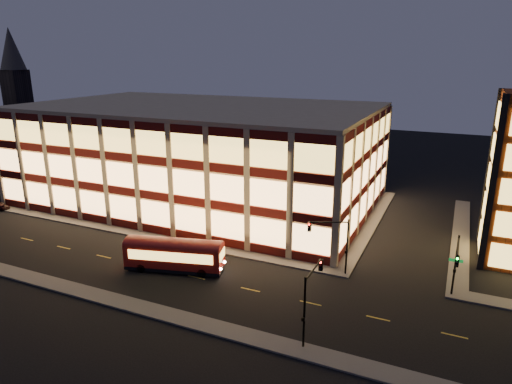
% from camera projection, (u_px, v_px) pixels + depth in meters
% --- Properties ---
extents(ground, '(200.00, 200.00, 0.00)m').
position_uv_depth(ground, '(152.00, 240.00, 55.04)').
color(ground, black).
rests_on(ground, ground).
extents(sidewalk_office_south, '(54.00, 2.00, 0.15)m').
position_uv_depth(sidewalk_office_south, '(137.00, 233.00, 57.08)').
color(sidewalk_office_south, '#514F4C').
rests_on(sidewalk_office_south, ground).
extents(sidewalk_office_east, '(2.00, 30.00, 0.15)m').
position_uv_depth(sidewalk_office_east, '(371.00, 222.00, 60.73)').
color(sidewalk_office_east, '#514F4C').
rests_on(sidewalk_office_east, ground).
extents(sidewalk_tower_west, '(2.00, 30.00, 0.15)m').
position_uv_depth(sidewalk_tower_west, '(461.00, 235.00, 56.38)').
color(sidewalk_tower_west, '#514F4C').
rests_on(sidewalk_tower_west, ground).
extents(sidewalk_near, '(100.00, 2.00, 0.15)m').
position_uv_depth(sidewalk_near, '(68.00, 288.00, 43.68)').
color(sidewalk_near, '#514F4C').
rests_on(sidewalk_near, ground).
extents(office_building, '(50.45, 30.45, 14.50)m').
position_uv_depth(office_building, '(201.00, 153.00, 68.85)').
color(office_building, tan).
rests_on(office_building, ground).
extents(church_tower, '(5.00, 5.00, 18.00)m').
position_uv_depth(church_tower, '(19.00, 107.00, 115.04)').
color(church_tower, '#2D2621').
rests_on(church_tower, ground).
extents(church_spire, '(6.00, 6.00, 10.00)m').
position_uv_depth(church_spire, '(11.00, 49.00, 111.01)').
color(church_spire, '#4C473F').
rests_on(church_spire, church_tower).
extents(traffic_signal_far, '(3.79, 1.87, 6.00)m').
position_uv_depth(traffic_signal_far, '(333.00, 237.00, 45.27)').
color(traffic_signal_far, black).
rests_on(traffic_signal_far, ground).
extents(traffic_signal_right, '(1.20, 4.37, 6.00)m').
position_uv_depth(traffic_signal_right, '(456.00, 261.00, 40.05)').
color(traffic_signal_right, black).
rests_on(traffic_signal_right, ground).
extents(traffic_signal_near, '(0.32, 4.45, 6.00)m').
position_uv_depth(traffic_signal_near, '(311.00, 291.00, 34.93)').
color(traffic_signal_near, black).
rests_on(traffic_signal_near, ground).
extents(trolley_bus, '(10.44, 5.00, 3.43)m').
position_uv_depth(trolley_bus, '(174.00, 253.00, 46.98)').
color(trolley_bus, '#920E08').
rests_on(trolley_bus, ground).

